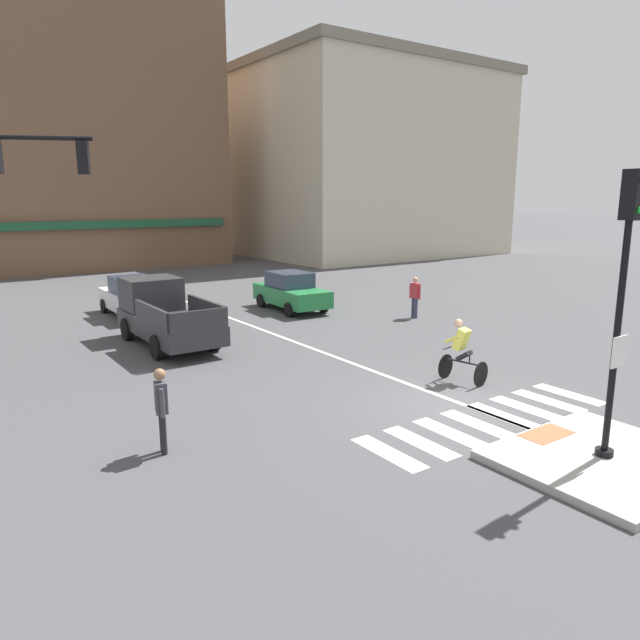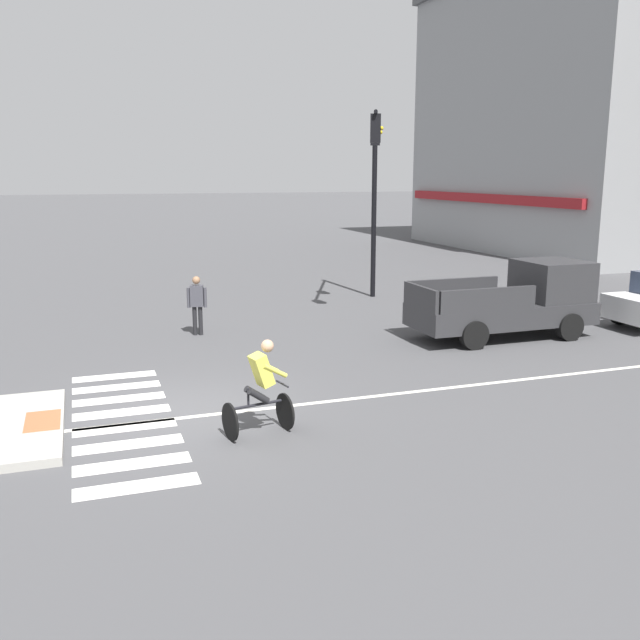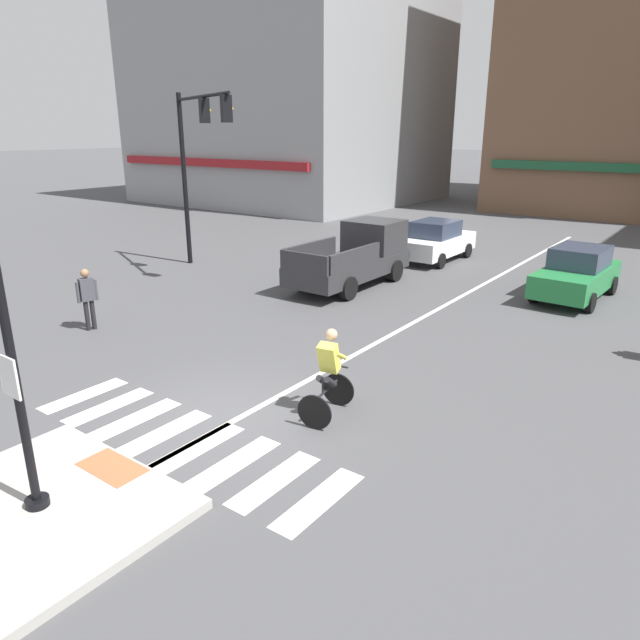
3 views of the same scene
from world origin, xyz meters
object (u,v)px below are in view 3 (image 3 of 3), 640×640
Objects in this scene: car_green_eastbound_far at (577,273)px; cyclist at (328,372)px; traffic_light_mast at (196,149)px; car_white_westbound_distant at (436,241)px; pickup_truck_charcoal_westbound_far at (357,256)px; pedestrian_at_curb_left at (87,294)px.

car_green_eastbound_far is 11.28m from cyclist.
traffic_light_mast is 1.56× the size of car_white_westbound_distant.
pickup_truck_charcoal_westbound_far is at bearing 119.80° from cyclist.
traffic_light_mast is 7.88m from pedestrian_at_curb_left.
traffic_light_mast is at bearing 147.71° from cyclist.
car_white_westbound_distant is at bearing 157.20° from car_green_eastbound_far.
pedestrian_at_curb_left is at bearing -105.11° from car_white_westbound_distant.
car_green_eastbound_far is at bearing 21.30° from pickup_truck_charcoal_westbound_far.
pedestrian_at_curb_left is (-9.69, -10.93, 0.17)m from car_green_eastbound_far.
pickup_truck_charcoal_westbound_far reaches higher than pedestrian_at_curb_left.
car_white_westbound_distant is at bearing 107.66° from cyclist.
car_green_eastbound_far is 0.82× the size of pickup_truck_charcoal_westbound_far.
traffic_light_mast is at bearing -162.46° from pickup_truck_charcoal_westbound_far.
car_white_westbound_distant is 0.81× the size of pickup_truck_charcoal_westbound_far.
traffic_light_mast is 6.99m from pickup_truck_charcoal_westbound_far.
pickup_truck_charcoal_westbound_far is 8.90m from pedestrian_at_curb_left.
traffic_light_mast is 10.08m from car_white_westbound_distant.
pedestrian_at_curb_left is at bearing -67.65° from traffic_light_mast.
pickup_truck_charcoal_westbound_far is (-0.55, -5.12, 0.17)m from car_white_westbound_distant.
car_white_westbound_distant is 13.96m from pedestrian_at_curb_left.
cyclist is (10.68, -6.75, -3.61)m from traffic_light_mast.
pickup_truck_charcoal_westbound_far is (-6.61, -2.58, 0.17)m from car_green_eastbound_far.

